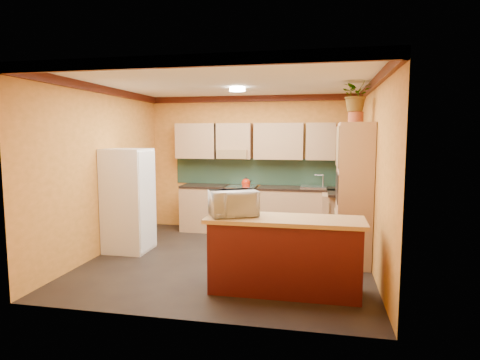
# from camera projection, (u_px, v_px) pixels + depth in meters

# --- Properties ---
(room_shell) EXTENTS (4.24, 4.24, 2.72)m
(room_shell) POSITION_uv_depth(u_px,v_px,m) (234.00, 124.00, 6.27)
(room_shell) COLOR black
(room_shell) RESTS_ON ground
(base_cabinets_back) EXTENTS (3.65, 0.60, 0.88)m
(base_cabinets_back) POSITION_uv_depth(u_px,v_px,m) (273.00, 211.00, 7.84)
(base_cabinets_back) COLOR tan
(base_cabinets_back) RESTS_ON ground
(countertop_back) EXTENTS (3.65, 0.62, 0.04)m
(countertop_back) POSITION_uv_depth(u_px,v_px,m) (273.00, 188.00, 7.79)
(countertop_back) COLOR black
(countertop_back) RESTS_ON base_cabinets_back
(stove) EXTENTS (0.58, 0.58, 0.91)m
(stove) POSITION_uv_depth(u_px,v_px,m) (241.00, 209.00, 7.97)
(stove) COLOR black
(stove) RESTS_ON ground
(kettle) EXTENTS (0.22, 0.22, 0.18)m
(kettle) POSITION_uv_depth(u_px,v_px,m) (246.00, 182.00, 7.84)
(kettle) COLOR #AC210B
(kettle) RESTS_ON stove
(sink) EXTENTS (0.48, 0.40, 0.03)m
(sink) POSITION_uv_depth(u_px,v_px,m) (313.00, 187.00, 7.64)
(sink) COLOR silver
(sink) RESTS_ON countertop_back
(base_cabinets_right) EXTENTS (0.60, 0.80, 0.88)m
(base_cabinets_right) POSITION_uv_depth(u_px,v_px,m) (345.00, 219.00, 7.09)
(base_cabinets_right) COLOR tan
(base_cabinets_right) RESTS_ON ground
(countertop_right) EXTENTS (0.62, 0.80, 0.04)m
(countertop_right) POSITION_uv_depth(u_px,v_px,m) (346.00, 193.00, 7.04)
(countertop_right) COLOR black
(countertop_right) RESTS_ON base_cabinets_right
(fridge) EXTENTS (0.68, 0.66, 1.70)m
(fridge) POSITION_uv_depth(u_px,v_px,m) (128.00, 200.00, 6.62)
(fridge) COLOR white
(fridge) RESTS_ON ground
(pantry) EXTENTS (0.48, 0.90, 2.10)m
(pantry) POSITION_uv_depth(u_px,v_px,m) (354.00, 194.00, 5.99)
(pantry) COLOR tan
(pantry) RESTS_ON ground
(fern_pot) EXTENTS (0.22, 0.22, 0.16)m
(fern_pot) POSITION_uv_depth(u_px,v_px,m) (356.00, 117.00, 5.91)
(fern_pot) COLOR #964224
(fern_pot) RESTS_ON pantry
(fern) EXTENTS (0.57, 0.53, 0.51)m
(fern) POSITION_uv_depth(u_px,v_px,m) (356.00, 94.00, 5.87)
(fern) COLOR tan
(fern) RESTS_ON fern_pot
(breakfast_bar) EXTENTS (1.80, 0.55, 0.88)m
(breakfast_bar) POSITION_uv_depth(u_px,v_px,m) (284.00, 257.00, 4.88)
(breakfast_bar) COLOR #541314
(breakfast_bar) RESTS_ON ground
(bar_top) EXTENTS (1.90, 0.65, 0.05)m
(bar_top) POSITION_uv_depth(u_px,v_px,m) (285.00, 220.00, 4.83)
(bar_top) COLOR tan
(bar_top) RESTS_ON breakfast_bar
(microwave) EXTENTS (0.68, 0.60, 0.32)m
(microwave) POSITION_uv_depth(u_px,v_px,m) (233.00, 203.00, 4.93)
(microwave) COLOR white
(microwave) RESTS_ON bar_top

